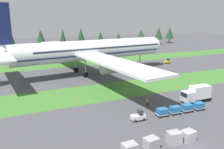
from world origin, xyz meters
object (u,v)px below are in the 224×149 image
(airliner, at_px, (87,50))
(uld_container_3, at_px, (188,136))
(ground_crew_marshaller, at_px, (148,102))
(taxiway_marker_1, at_px, (77,101))
(cargo_dolly_fourth, at_px, (199,105))
(baggage_tug, at_px, (139,116))
(taxiway_marker_0, at_px, (178,87))
(uld_container_1, at_px, (130,149))
(uld_container_2, at_px, (174,137))
(taxiway_marker_2, at_px, (165,90))
(uld_container_0, at_px, (151,143))
(pushback_tractor, at_px, (167,61))
(cargo_dolly_third, at_px, (187,107))
(cargo_dolly_lead, at_px, (162,112))
(cargo_dolly_second, at_px, (175,109))
(catering_truck, at_px, (197,93))

(airliner, height_order, uld_container_3, airliner)
(ground_crew_marshaller, height_order, taxiway_marker_1, ground_crew_marshaller)
(cargo_dolly_fourth, relative_size, ground_crew_marshaller, 1.31)
(baggage_tug, xyz_separation_m, taxiway_marker_0, (19.69, 12.77, -0.49))
(cargo_dolly_fourth, height_order, uld_container_1, uld_container_1)
(uld_container_2, bearing_deg, uld_container_1, 179.07)
(taxiway_marker_2, bearing_deg, uld_container_0, -130.96)
(pushback_tractor, distance_m, taxiway_marker_0, 34.28)
(baggage_tug, height_order, cargo_dolly_fourth, baggage_tug)
(cargo_dolly_third, xyz_separation_m, taxiway_marker_0, (8.88, 13.35, -0.59))
(ground_crew_marshaller, bearing_deg, cargo_dolly_lead, -89.77)
(pushback_tractor, distance_m, taxiway_marker_2, 37.52)
(uld_container_0, xyz_separation_m, uld_container_2, (3.87, -0.26, 0.11))
(cargo_dolly_second, bearing_deg, ground_crew_marshaller, 27.15)
(taxiway_marker_1, bearing_deg, uld_container_1, -87.99)
(cargo_dolly_second, xyz_separation_m, cargo_dolly_third, (2.90, -0.16, 0.00))
(cargo_dolly_third, distance_m, cargo_dolly_fourth, 2.90)
(catering_truck, relative_size, pushback_tractor, 2.57)
(cargo_dolly_second, xyz_separation_m, uld_container_3, (-4.75, -8.88, -0.10))
(baggage_tug, relative_size, cargo_dolly_second, 1.17)
(uld_container_0, distance_m, uld_container_2, 3.88)
(cargo_dolly_third, bearing_deg, uld_container_1, 118.26)
(baggage_tug, xyz_separation_m, cargo_dolly_lead, (5.02, -0.27, 0.10))
(baggage_tug, bearing_deg, taxiway_marker_0, -53.95)
(airliner, xyz_separation_m, uld_container_3, (0.28, -47.06, -7.08))
(cargo_dolly_lead, height_order, taxiway_marker_1, cargo_dolly_lead)
(uld_container_2, xyz_separation_m, uld_container_3, (2.37, -0.38, -0.07))
(cargo_dolly_lead, relative_size, cargo_dolly_fourth, 1.00)
(cargo_dolly_lead, bearing_deg, catering_truck, -71.15)
(taxiway_marker_2, bearing_deg, cargo_dolly_fourth, -95.71)
(airliner, xyz_separation_m, taxiway_marker_1, (-10.35, -23.91, -7.62))
(pushback_tractor, xyz_separation_m, taxiway_marker_1, (-45.91, -27.62, -0.53))
(baggage_tug, bearing_deg, taxiway_marker_2, -47.87)
(baggage_tug, height_order, taxiway_marker_0, baggage_tug)
(catering_truck, bearing_deg, taxiway_marker_0, -16.10)
(uld_container_0, height_order, uld_container_1, uld_container_1)
(airliner, bearing_deg, uld_container_3, -5.62)
(cargo_dolly_third, relative_size, taxiway_marker_0, 3.48)
(cargo_dolly_lead, bearing_deg, uld_container_0, 139.08)
(catering_truck, bearing_deg, cargo_dolly_third, 122.79)
(catering_truck, xyz_separation_m, uld_container_0, (-19.74, -11.68, -1.17))
(cargo_dolly_third, bearing_deg, taxiway_marker_1, 54.81)
(cargo_dolly_third, distance_m, catering_truck, 6.94)
(airliner, distance_m, taxiway_marker_1, 27.15)
(catering_truck, distance_m, uld_container_2, 19.89)
(cargo_dolly_second, height_order, taxiway_marker_1, cargo_dolly_second)
(cargo_dolly_second, height_order, taxiway_marker_2, cargo_dolly_second)
(catering_truck, bearing_deg, ground_crew_marshaller, 79.96)
(pushback_tractor, xyz_separation_m, uld_container_1, (-45.11, -50.27, 0.00))
(cargo_dolly_fourth, xyz_separation_m, catering_truck, (2.95, 3.75, 1.03))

